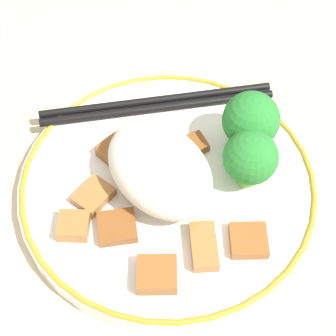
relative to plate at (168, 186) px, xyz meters
name	(u,v)px	position (x,y,z in m)	size (l,w,h in m)	color
ground_plane	(168,191)	(0.00, 0.00, -0.01)	(3.00, 3.00, 0.00)	#C6B28E
plate	(168,186)	(0.00, 0.00, 0.00)	(0.25, 0.25, 0.02)	white
rice_mound	(158,167)	(0.00, 0.01, 0.03)	(0.10, 0.07, 0.05)	white
broccoli_back_left	(250,158)	(-0.04, -0.05, 0.04)	(0.04, 0.04, 0.05)	#72AD4C
broccoli_back_center	(251,120)	(-0.01, -0.08, 0.04)	(0.05, 0.05, 0.06)	#72AD4C
meat_near_front	(204,246)	(-0.07, 0.02, 0.01)	(0.04, 0.04, 0.01)	#9E6633
meat_near_left	(93,196)	(0.02, 0.06, 0.01)	(0.03, 0.04, 0.01)	#9E6633
meat_near_right	(157,274)	(-0.06, 0.06, 0.01)	(0.04, 0.04, 0.01)	brown
meat_near_back	(117,227)	(-0.01, 0.06, 0.01)	(0.04, 0.04, 0.01)	brown
meat_on_rice_edge	(187,147)	(0.02, -0.03, 0.01)	(0.03, 0.04, 0.01)	brown
meat_mid_left	(117,152)	(0.05, 0.02, 0.01)	(0.03, 0.03, 0.01)	brown
meat_mid_right	(74,226)	(0.01, 0.09, 0.01)	(0.03, 0.03, 0.01)	#9E6633
meat_far_scatter	(249,240)	(-0.08, -0.02, 0.01)	(0.04, 0.04, 0.01)	brown
chopsticks	(157,104)	(0.07, -0.04, 0.01)	(0.11, 0.20, 0.01)	black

